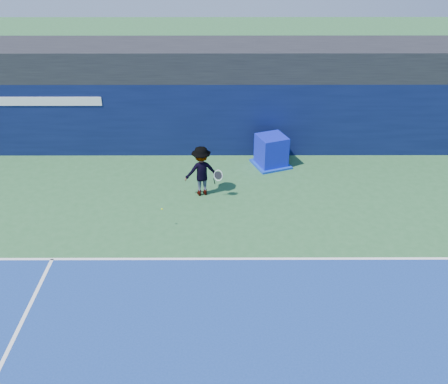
{
  "coord_description": "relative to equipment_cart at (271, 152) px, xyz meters",
  "views": [
    {
      "loc": [
        -0.01,
        -8.66,
        8.93
      ],
      "look_at": [
        0.02,
        5.2,
        1.0
      ],
      "focal_mm": 40.0,
      "sensor_mm": 36.0,
      "label": 1
    }
  ],
  "objects": [
    {
      "name": "ground",
      "position": [
        -1.89,
        -9.11,
        -0.57
      ],
      "size": [
        80.0,
        80.0,
        0.0
      ],
      "primitive_type": "plane",
      "color": "#2A5F32",
      "rests_on": "ground"
    },
    {
      "name": "equipment_cart",
      "position": [
        0.0,
        0.0,
        0.0
      ],
      "size": [
        1.67,
        1.67,
        1.24
      ],
      "color": "#0C15B3",
      "rests_on": "ground"
    },
    {
      "name": "stadium_band",
      "position": [
        -1.89,
        2.39,
        3.03
      ],
      "size": [
        36.0,
        3.0,
        1.2
      ],
      "primitive_type": "cube",
      "color": "black",
      "rests_on": "back_wall_assembly"
    },
    {
      "name": "tennis_ball",
      "position": [
        -3.82,
        -4.47,
        0.14
      ],
      "size": [
        0.06,
        0.06,
        0.06
      ],
      "color": "#B0DB18",
      "rests_on": "ground"
    },
    {
      "name": "baseline",
      "position": [
        -1.89,
        -6.11,
        -0.56
      ],
      "size": [
        24.0,
        0.1,
        0.01
      ],
      "primitive_type": "cube",
      "color": "white",
      "rests_on": "ground"
    },
    {
      "name": "back_wall_assembly",
      "position": [
        -1.89,
        1.39,
        0.93
      ],
      "size": [
        36.0,
        1.03,
        3.0
      ],
      "color": "#0A1238",
      "rests_on": "ground"
    },
    {
      "name": "tennis_player",
      "position": [
        -2.65,
        -2.29,
        0.35
      ],
      "size": [
        1.41,
        0.94,
        1.83
      ],
      "color": "white",
      "rests_on": "ground"
    }
  ]
}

